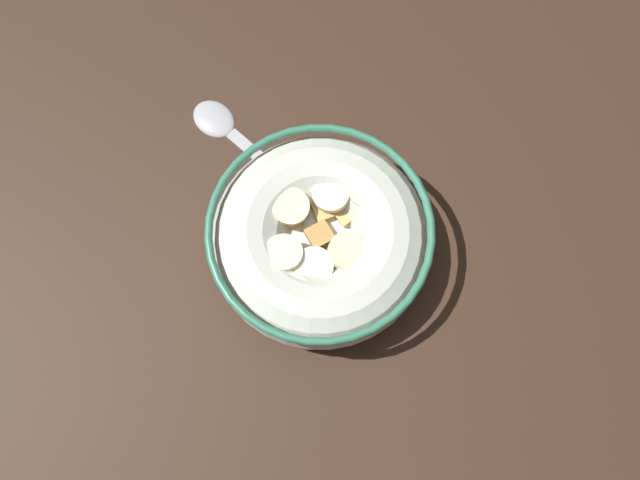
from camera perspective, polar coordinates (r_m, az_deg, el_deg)
ground_plane at (r=53.50cm, az=-0.00°, el=-1.19°), size 132.26×132.26×2.00cm
cereal_bowl at (r=49.46cm, az=0.02°, el=0.05°), size 16.48×16.48×5.90cm
spoon at (r=56.11cm, az=-7.45°, el=9.00°), size 12.44×11.80×0.80cm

